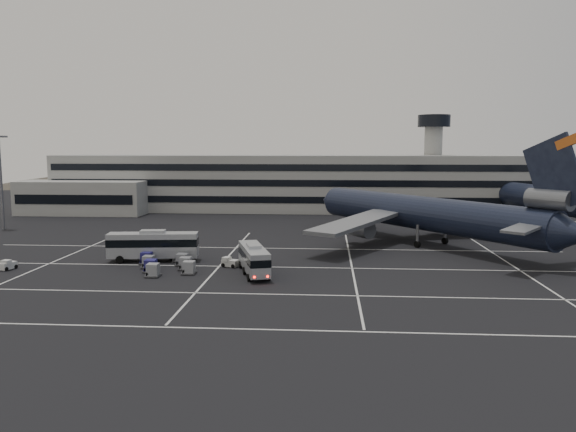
{
  "coord_description": "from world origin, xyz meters",
  "views": [
    {
      "loc": [
        8.65,
        -70.09,
        16.25
      ],
      "look_at": [
        2.25,
        19.93,
        5.0
      ],
      "focal_mm": 35.0,
      "sensor_mm": 36.0,
      "label": 1
    }
  ],
  "objects_px": {
    "bus_near": "(254,258)",
    "uld_cluster": "(166,261)",
    "tug_a": "(7,265)",
    "bus_far": "(153,244)",
    "trijet_main": "(425,213)"
  },
  "relations": [
    {
      "from": "bus_near",
      "to": "uld_cluster",
      "type": "distance_m",
      "value": 13.05
    },
    {
      "from": "bus_near",
      "to": "tug_a",
      "type": "distance_m",
      "value": 32.98
    },
    {
      "from": "bus_far",
      "to": "uld_cluster",
      "type": "xyz_separation_m",
      "value": [
        2.82,
        -3.58,
        -1.62
      ]
    },
    {
      "from": "bus_near",
      "to": "bus_far",
      "type": "distance_m",
      "value": 16.87
    },
    {
      "from": "trijet_main",
      "to": "bus_far",
      "type": "xyz_separation_m",
      "value": [
        -40.81,
        -16.53,
        -2.81
      ]
    },
    {
      "from": "tug_a",
      "to": "uld_cluster",
      "type": "bearing_deg",
      "value": 24.25
    },
    {
      "from": "tug_a",
      "to": "uld_cluster",
      "type": "relative_size",
      "value": 0.17
    },
    {
      "from": "trijet_main",
      "to": "bus_near",
      "type": "distance_m",
      "value": 34.88
    },
    {
      "from": "uld_cluster",
      "to": "tug_a",
      "type": "bearing_deg",
      "value": -170.83
    },
    {
      "from": "tug_a",
      "to": "bus_far",
      "type": "bearing_deg",
      "value": 36.4
    },
    {
      "from": "bus_near",
      "to": "bus_far",
      "type": "relative_size",
      "value": 0.87
    },
    {
      "from": "trijet_main",
      "to": "tug_a",
      "type": "xyz_separation_m",
      "value": [
        -58.43,
        -23.41,
        -4.64
      ]
    },
    {
      "from": "bus_far",
      "to": "uld_cluster",
      "type": "bearing_deg",
      "value": -148.8
    },
    {
      "from": "bus_near",
      "to": "uld_cluster",
      "type": "bearing_deg",
      "value": 147.99
    },
    {
      "from": "tug_a",
      "to": "uld_cluster",
      "type": "height_order",
      "value": "uld_cluster"
    }
  ]
}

